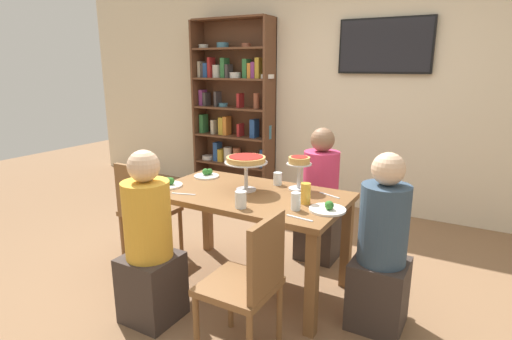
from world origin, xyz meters
TOP-DOWN VIEW (x-y plane):
  - ground_plane at (0.00, 0.00)m, footprint 12.00×12.00m
  - rear_partition at (0.00, 2.20)m, footprint 8.00×0.12m
  - dining_table at (0.00, 0.00)m, footprint 1.41×0.80m
  - bookshelf at (-1.43, 2.01)m, footprint 1.14×0.30m
  - television at (0.41, 2.11)m, footprint 0.98×0.05m
  - diner_head_east at (0.98, -0.03)m, footprint 0.34×0.34m
  - diner_near_left at (-0.34, -0.69)m, footprint 0.34×0.34m
  - diner_far_right at (0.29, 0.71)m, footprint 0.34×0.34m
  - chair_near_right at (0.41, -0.70)m, footprint 0.40×0.40m
  - chair_head_west at (-0.98, -0.10)m, footprint 0.40×0.40m
  - deep_dish_pizza_stand at (-0.05, 0.04)m, footprint 0.32×0.32m
  - personal_pizza_stand at (0.28, 0.26)m, footprint 0.19×0.19m
  - salad_plate_near_diner at (-0.53, 0.20)m, footprint 0.21×0.21m
  - salad_plate_far_diner at (-0.63, -0.17)m, footprint 0.22×0.22m
  - salad_plate_spare at (0.63, -0.08)m, footprint 0.24×0.24m
  - beer_glass_amber_tall at (0.45, -0.02)m, footprint 0.07×0.07m
  - water_glass_clear_near at (0.45, -0.16)m, footprint 0.06×0.06m
  - water_glass_clear_far at (0.12, -0.30)m, footprint 0.08×0.08m
  - water_glass_clear_spare at (0.09, 0.29)m, footprint 0.07×0.07m
  - cutlery_fork_near at (0.53, -0.29)m, footprint 0.18×0.04m
  - cutlery_knife_near at (0.53, 0.23)m, footprint 0.17×0.08m
  - cutlery_fork_far at (-0.40, -0.27)m, footprint 0.18×0.07m

SIDE VIEW (x-z plane):
  - ground_plane at x=0.00m, z-range 0.00..0.00m
  - chair_near_right at x=0.41m, z-range 0.05..0.92m
  - chair_head_west at x=-0.98m, z-range 0.05..0.92m
  - diner_head_east at x=0.98m, z-range -0.08..1.07m
  - diner_near_left at x=-0.34m, z-range -0.08..1.07m
  - diner_far_right at x=0.29m, z-range -0.08..1.07m
  - dining_table at x=0.00m, z-range 0.26..1.00m
  - cutlery_fork_near at x=0.53m, z-range 0.74..0.74m
  - cutlery_knife_near at x=0.53m, z-range 0.74..0.74m
  - cutlery_fork_far at x=-0.40m, z-range 0.74..0.74m
  - salad_plate_spare at x=0.63m, z-range 0.72..0.79m
  - salad_plate_near_diner at x=-0.53m, z-range 0.72..0.79m
  - salad_plate_far_diner at x=-0.63m, z-range 0.73..0.80m
  - water_glass_clear_spare at x=0.09m, z-range 0.74..0.84m
  - water_glass_clear_far at x=0.12m, z-range 0.74..0.85m
  - water_glass_clear_near at x=0.45m, z-range 0.74..0.86m
  - beer_glass_amber_tall at x=0.45m, z-range 0.74..0.88m
  - personal_pizza_stand at x=0.28m, z-range 0.80..1.05m
  - deep_dish_pizza_stand at x=-0.05m, z-range 0.83..1.09m
  - bookshelf at x=-1.43m, z-range 0.01..2.22m
  - rear_partition at x=0.00m, z-range 0.00..2.80m
  - television at x=0.41m, z-range 1.56..2.13m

